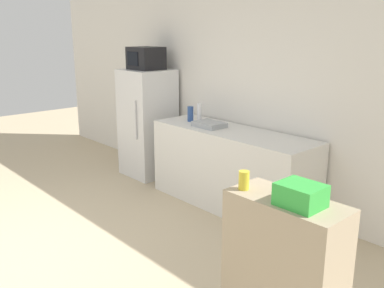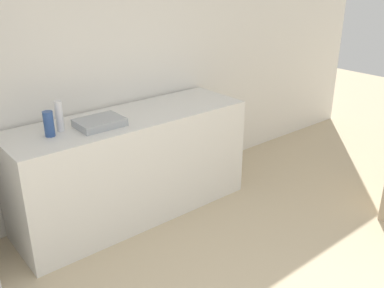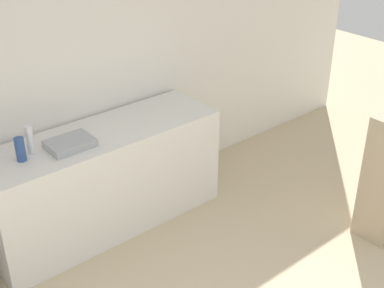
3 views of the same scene
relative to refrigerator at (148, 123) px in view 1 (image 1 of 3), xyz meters
The scene contains 11 objects.
ground_plane 2.89m from the refrigerator, 64.35° to the right, with size 14.00×14.00×0.00m, color #C6B28E.
wall_back 1.38m from the refrigerator, 17.93° to the left, with size 8.00×0.06×2.60m, color white.
refrigerator is the anchor object (origin of this frame).
microwave 0.90m from the refrigerator, 107.06° to the right, with size 0.44×0.38×0.30m.
counter 1.63m from the refrigerator, ahead, with size 2.08×0.65×0.92m, color silver.
sink_basin 1.31m from the refrigerator, ahead, with size 0.36×0.27×0.06m, color #9EA3A8.
bottle_tall 1.06m from the refrigerator, ahead, with size 0.06×0.06×0.23m, color silver.
bottle_short 0.95m from the refrigerator, ahead, with size 0.07×0.07×0.19m, color #2D4C8C.
shelf_cabinet 3.89m from the refrigerator, 24.84° to the right, with size 0.69×0.32×1.12m, color tan.
basket 4.01m from the refrigerator, 24.65° to the right, with size 0.23×0.20×0.12m, color green.
jar 3.70m from the refrigerator, 27.52° to the right, with size 0.06×0.06×0.11m, color yellow.
Camera 1 is at (3.59, -0.99, 2.03)m, focal length 40.00 mm.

